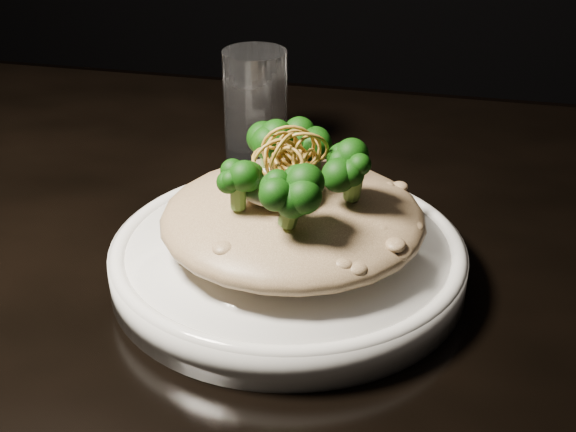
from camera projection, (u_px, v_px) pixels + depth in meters
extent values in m
cube|color=black|center=(263.00, 266.00, 0.69)|extent=(1.10, 0.80, 0.04)
cylinder|color=black|center=(21.00, 322.00, 1.25)|extent=(0.05, 0.05, 0.71)
cylinder|color=white|center=(288.00, 261.00, 0.63)|extent=(0.28, 0.28, 0.03)
ellipsoid|color=brown|center=(293.00, 218.00, 0.62)|extent=(0.21, 0.21, 0.05)
ellipsoid|color=white|center=(279.00, 187.00, 0.60)|extent=(0.06, 0.06, 0.02)
cylinder|color=silver|center=(256.00, 106.00, 0.82)|extent=(0.07, 0.07, 0.11)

